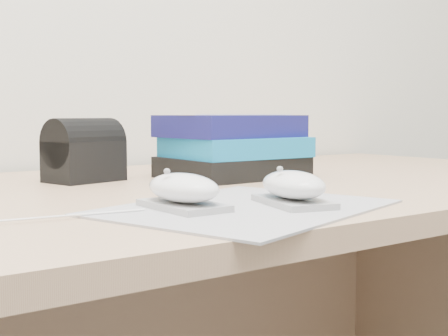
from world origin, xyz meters
TOP-DOWN VIEW (x-y plane):
  - desk at (0.00, 1.64)m, footprint 1.60×0.80m
  - mousepad at (-0.12, 1.33)m, footprint 0.40×0.35m
  - mouse_rear at (-0.19, 1.36)m, footprint 0.07×0.12m
  - mouse_front at (-0.07, 1.30)m, footprint 0.09×0.13m
  - usb_cable at (-0.34, 1.38)m, footprint 0.19×0.03m
  - book_stack at (0.09, 1.64)m, footprint 0.24×0.19m
  - pouch at (-0.16, 1.73)m, footprint 0.14×0.11m

SIDE VIEW (x-z plane):
  - desk at x=0.00m, z-range 0.13..0.86m
  - mousepad at x=-0.12m, z-range 0.73..0.73m
  - usb_cable at x=-0.34m, z-range 0.73..0.74m
  - mouse_rear at x=-0.19m, z-range 0.73..0.78m
  - mouse_front at x=-0.07m, z-range 0.73..0.78m
  - pouch at x=-0.16m, z-range 0.73..0.84m
  - book_stack at x=0.09m, z-range 0.73..0.84m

